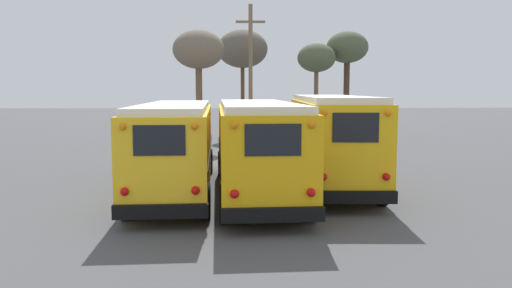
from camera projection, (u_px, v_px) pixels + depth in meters
ground_plane at (256, 189)px, 17.99m from camera, size 160.00×160.00×0.00m
school_bus_0 at (177, 143)px, 17.53m from camera, size 2.96×10.72×3.08m
school_bus_1 at (257, 144)px, 16.80m from camera, size 3.07×10.05×3.14m
school_bus_2 at (331, 137)px, 18.56m from camera, size 2.68×9.61×3.33m
utility_pole at (251, 73)px, 30.66m from camera, size 1.80×0.25×8.72m
bare_tree_0 at (316, 59)px, 35.12m from camera, size 2.69×2.69×6.81m
bare_tree_1 at (242, 50)px, 36.79m from camera, size 3.72×3.72×7.95m
bare_tree_2 at (199, 51)px, 30.27m from camera, size 3.13×3.13×7.17m
bare_tree_3 at (347, 50)px, 36.33m from camera, size 3.04×3.04×7.78m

